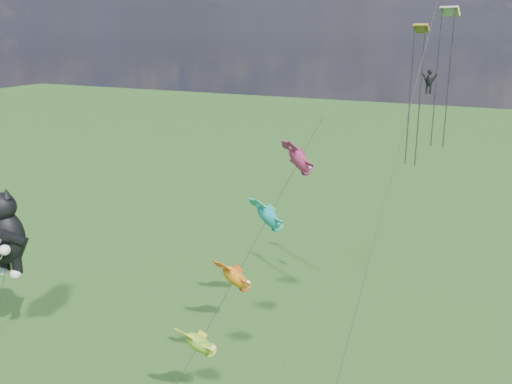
% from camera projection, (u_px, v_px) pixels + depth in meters
% --- Properties ---
extents(cat_kite_rig, '(2.86, 4.31, 11.49)m').
position_uv_depth(cat_kite_rig, '(3.00, 234.00, 37.30)').
color(cat_kite_rig, brown).
rests_on(cat_kite_rig, ground).
extents(fish_windsock_rig, '(4.47, 15.40, 15.95)m').
position_uv_depth(fish_windsock_rig, '(252.00, 247.00, 33.38)').
color(fish_windsock_rig, brown).
rests_on(fish_windsock_rig, ground).
extents(parafoil_rig, '(3.04, 17.50, 27.18)m').
position_uv_depth(parafoil_rig, '(428.00, 79.00, 34.86)').
color(parafoil_rig, brown).
rests_on(parafoil_rig, ground).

